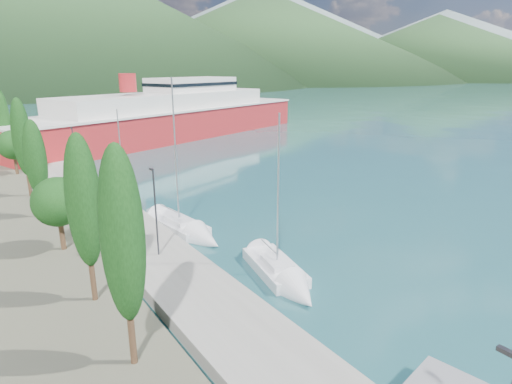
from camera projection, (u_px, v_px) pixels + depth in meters
ground at (41, 116)px, 119.37m from camera, size 1400.00×1400.00×0.00m
quay at (105, 209)px, 40.08m from camera, size 5.00×88.00×0.80m
hills_far at (84, 16)px, 566.90m from camera, size 1480.00×900.00×180.00m
hills_near at (110, 21)px, 358.26m from camera, size 1010.00×520.00×115.00m
tree_row at (26, 149)px, 40.38m from camera, size 3.50×62.20×10.83m
lamp_posts at (154, 208)px, 28.80m from camera, size 0.15×46.63×6.06m
sailboat_near at (287, 281)px, 26.89m from camera, size 4.08×8.38×11.57m
sailboat_mid at (191, 232)px, 34.72m from camera, size 3.56×9.58×13.46m
sailboat_far at (127, 195)px, 45.00m from camera, size 3.01×6.97×9.92m
ferry at (170, 117)px, 81.63m from camera, size 65.21×33.94×12.77m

